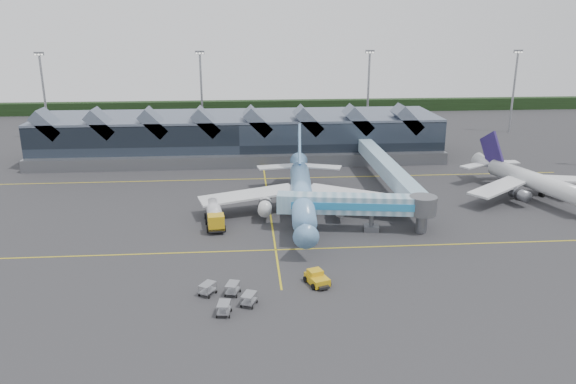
{
  "coord_description": "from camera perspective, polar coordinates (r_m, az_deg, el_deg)",
  "views": [
    {
      "loc": [
        -3.98,
        -79.51,
        30.7
      ],
      "look_at": [
        2.57,
        2.7,
        5.0
      ],
      "focal_mm": 35.0,
      "sensor_mm": 36.0,
      "label": 1
    }
  ],
  "objects": [
    {
      "name": "main_airliner",
      "position": [
        91.27,
        1.39,
        0.09
      ],
      "size": [
        33.89,
        39.08,
        12.54
      ],
      "rotation": [
        0.0,
        0.0,
        -0.07
      ],
      "color": "#6290C6",
      "rests_on": "ground"
    },
    {
      "name": "taxi_stripes",
      "position": [
        94.71,
        -1.9,
        -1.61
      ],
      "size": [
        120.0,
        60.0,
        0.01
      ],
      "color": "gold",
      "rests_on": "ground"
    },
    {
      "name": "ground",
      "position": [
        85.32,
        -1.58,
        -3.79
      ],
      "size": [
        260.0,
        260.0,
        0.0
      ],
      "primitive_type": "plane",
      "color": "#252528",
      "rests_on": "ground"
    },
    {
      "name": "baggage_carts",
      "position": [
        64.51,
        -6.09,
        -10.42
      ],
      "size": [
        6.81,
        7.01,
        1.4
      ],
      "rotation": [
        0.0,
        0.0,
        -0.38
      ],
      "color": "gray",
      "rests_on": "ground"
    },
    {
      "name": "pushback_tug",
      "position": [
        68.26,
        2.96,
        -8.76
      ],
      "size": [
        3.19,
        4.06,
        1.63
      ],
      "rotation": [
        0.0,
        0.0,
        0.34
      ],
      "color": "gold",
      "rests_on": "ground"
    },
    {
      "name": "tree_line_far",
      "position": [
        191.71,
        -3.35,
        8.67
      ],
      "size": [
        260.0,
        4.0,
        4.0
      ],
      "primitive_type": "cube",
      "color": "black",
      "rests_on": "ground"
    },
    {
      "name": "light_masts",
      "position": [
        145.63,
        5.44,
        10.05
      ],
      "size": [
        132.4,
        42.56,
        22.45
      ],
      "color": "gray",
      "rests_on": "ground"
    },
    {
      "name": "jet_bridge",
      "position": [
        84.16,
        7.9,
        -1.36
      ],
      "size": [
        23.58,
        6.73,
        5.68
      ],
      "rotation": [
        0.0,
        0.0,
        -0.15
      ],
      "color": "#6C9DB5",
      "rests_on": "ground"
    },
    {
      "name": "regional_jet",
      "position": [
        107.8,
        23.52,
        1.11
      ],
      "size": [
        26.68,
        29.78,
        10.38
      ],
      "rotation": [
        0.0,
        0.0,
        0.28
      ],
      "color": "silver",
      "rests_on": "ground"
    },
    {
      "name": "fuel_truck",
      "position": [
        87.21,
        -7.49,
        -2.19
      ],
      "size": [
        3.59,
        9.69,
        3.22
      ],
      "rotation": [
        0.0,
        0.0,
        0.11
      ],
      "color": "black",
      "rests_on": "ground"
    },
    {
      "name": "terminal",
      "position": [
        129.47,
        -4.97,
        5.74
      ],
      "size": [
        90.0,
        22.25,
        12.52
      ],
      "color": "black",
      "rests_on": "ground"
    }
  ]
}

